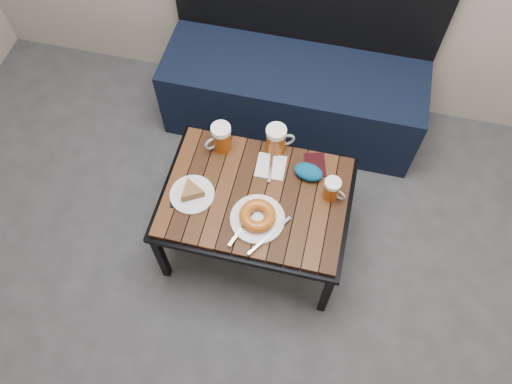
% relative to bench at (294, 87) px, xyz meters
% --- Properties ---
extents(room_shell, '(4.00, 4.00, 4.00)m').
position_rel_bench_xyz_m(room_shell, '(0.09, -1.26, 1.48)').
color(room_shell, gray).
rests_on(room_shell, ground).
extents(bench, '(1.40, 0.50, 0.95)m').
position_rel_bench_xyz_m(bench, '(0.00, 0.00, 0.00)').
color(bench, black).
rests_on(bench, ground).
extents(cafe_table, '(0.84, 0.62, 0.47)m').
position_rel_bench_xyz_m(cafe_table, '(-0.02, -0.83, 0.16)').
color(cafe_table, black).
rests_on(cafe_table, ground).
extents(beer_mug_left, '(0.13, 0.12, 0.14)m').
position_rel_bench_xyz_m(beer_mug_left, '(-0.23, -0.61, 0.27)').
color(beer_mug_left, '#8C3A0B').
rests_on(beer_mug_left, cafe_table).
extents(beer_mug_centre, '(0.14, 0.12, 0.15)m').
position_rel_bench_xyz_m(beer_mug_centre, '(0.01, -0.56, 0.27)').
color(beer_mug_centre, '#8C3A0B').
rests_on(beer_mug_centre, cafe_table).
extents(beer_mug_right, '(0.11, 0.09, 0.11)m').
position_rel_bench_xyz_m(beer_mug_right, '(0.30, -0.75, 0.26)').
color(beer_mug_right, '#8C3A0B').
rests_on(beer_mug_right, cafe_table).
extents(plate_pie, '(0.20, 0.20, 0.06)m').
position_rel_bench_xyz_m(plate_pie, '(-0.29, -0.89, 0.22)').
color(plate_pie, white).
rests_on(plate_pie, cafe_table).
extents(plate_bagel, '(0.26, 0.29, 0.06)m').
position_rel_bench_xyz_m(plate_bagel, '(0.01, -0.94, 0.23)').
color(plate_bagel, white).
rests_on(plate_bagel, cafe_table).
extents(napkin_left, '(0.14, 0.18, 0.01)m').
position_rel_bench_xyz_m(napkin_left, '(0.01, -0.67, 0.20)').
color(napkin_left, white).
rests_on(napkin_left, cafe_table).
extents(napkin_right, '(0.13, 0.11, 0.01)m').
position_rel_bench_xyz_m(napkin_right, '(0.01, -0.98, 0.20)').
color(napkin_right, white).
rests_on(napkin_right, cafe_table).
extents(passport_navy, '(0.13, 0.11, 0.01)m').
position_rel_bench_xyz_m(passport_navy, '(-0.33, -0.92, 0.20)').
color(passport_navy, black).
rests_on(passport_navy, cafe_table).
extents(passport_burgundy, '(0.12, 0.15, 0.01)m').
position_rel_bench_xyz_m(passport_burgundy, '(0.20, -0.61, 0.20)').
color(passport_burgundy, black).
rests_on(passport_burgundy, cafe_table).
extents(knit_pouch, '(0.15, 0.11, 0.06)m').
position_rel_bench_xyz_m(knit_pouch, '(0.18, -0.67, 0.23)').
color(knit_pouch, navy).
rests_on(knit_pouch, cafe_table).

